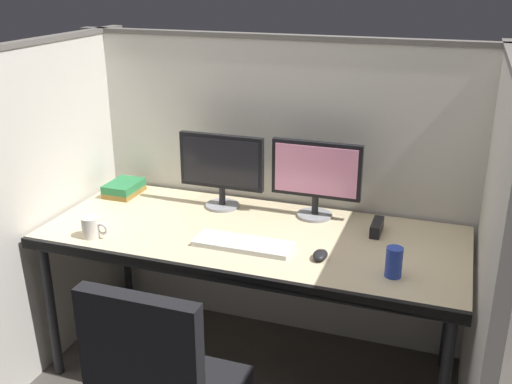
# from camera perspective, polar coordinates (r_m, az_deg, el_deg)

# --- Properties ---
(cubicle_partition_rear) EXTENTS (2.21, 0.06, 1.57)m
(cubicle_partition_rear) POSITION_cam_1_polar(r_m,az_deg,el_deg) (3.09, 2.41, 0.17)
(cubicle_partition_rear) COLOR beige
(cubicle_partition_rear) RESTS_ON ground
(cubicle_partition_left) EXTENTS (0.06, 1.41, 1.57)m
(cubicle_partition_left) POSITION_cam_1_polar(r_m,az_deg,el_deg) (3.07, -18.76, -1.06)
(cubicle_partition_left) COLOR beige
(cubicle_partition_left) RESTS_ON ground
(cubicle_partition_right) EXTENTS (0.06, 1.41, 1.57)m
(cubicle_partition_right) POSITION_cam_1_polar(r_m,az_deg,el_deg) (2.48, 21.17, -6.65)
(cubicle_partition_right) COLOR beige
(cubicle_partition_right) RESTS_ON ground
(desk) EXTENTS (1.90, 0.80, 0.74)m
(desk) POSITION_cam_1_polar(r_m,az_deg,el_deg) (2.73, -0.43, -4.95)
(desk) COLOR beige
(desk) RESTS_ON ground
(monitor_left) EXTENTS (0.43, 0.17, 0.37)m
(monitor_left) POSITION_cam_1_polar(r_m,az_deg,el_deg) (2.94, -3.32, 2.49)
(monitor_left) COLOR gray
(monitor_left) RESTS_ON desk
(monitor_right) EXTENTS (0.43, 0.17, 0.37)m
(monitor_right) POSITION_cam_1_polar(r_m,az_deg,el_deg) (2.83, 5.76, 1.69)
(monitor_right) COLOR gray
(monitor_right) RESTS_ON desk
(keyboard_main) EXTENTS (0.43, 0.15, 0.02)m
(keyboard_main) POSITION_cam_1_polar(r_m,az_deg,el_deg) (2.59, -1.24, -4.98)
(keyboard_main) COLOR silver
(keyboard_main) RESTS_ON desk
(computer_mouse) EXTENTS (0.06, 0.10, 0.04)m
(computer_mouse) POSITION_cam_1_polar(r_m,az_deg,el_deg) (2.49, 6.15, -5.99)
(computer_mouse) COLOR black
(computer_mouse) RESTS_ON desk
(red_stapler) EXTENTS (0.04, 0.15, 0.06)m
(red_stapler) POSITION_cam_1_polar(r_m,az_deg,el_deg) (2.76, 11.45, -3.32)
(red_stapler) COLOR black
(red_stapler) RESTS_ON desk
(book_stack) EXTENTS (0.15, 0.21, 0.07)m
(book_stack) POSITION_cam_1_polar(r_m,az_deg,el_deg) (3.24, -12.48, 0.36)
(book_stack) COLOR olive
(book_stack) RESTS_ON desk
(soda_can) EXTENTS (0.07, 0.07, 0.12)m
(soda_can) POSITION_cam_1_polar(r_m,az_deg,el_deg) (2.38, 13.02, -6.54)
(soda_can) COLOR #263FB2
(soda_can) RESTS_ON desk
(coffee_mug) EXTENTS (0.13, 0.08, 0.09)m
(coffee_mug) POSITION_cam_1_polar(r_m,az_deg,el_deg) (2.75, -15.43, -3.27)
(coffee_mug) COLOR silver
(coffee_mug) RESTS_ON desk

